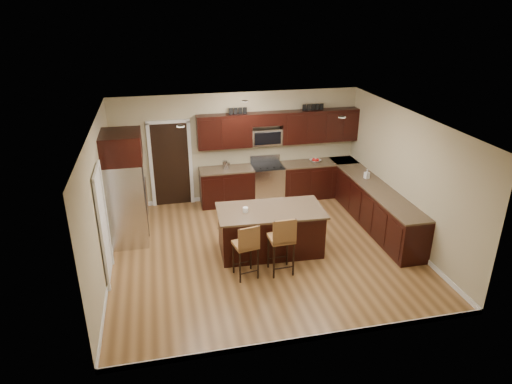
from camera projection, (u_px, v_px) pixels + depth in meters
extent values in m
plane|color=olive|center=(263.00, 251.00, 9.28)|extent=(6.00, 6.00, 0.00)
plane|color=silver|center=(264.00, 121.00, 8.22)|extent=(6.00, 6.00, 0.00)
plane|color=tan|center=(238.00, 147.00, 11.22)|extent=(6.00, 0.00, 6.00)
plane|color=tan|center=(101.00, 203.00, 8.15)|extent=(0.00, 5.50, 5.50)
plane|color=tan|center=(406.00, 177.00, 9.34)|extent=(0.00, 5.50, 5.50)
cube|color=black|center=(227.00, 187.00, 11.24)|extent=(1.30, 0.60, 0.88)
cube|color=black|center=(318.00, 179.00, 11.71)|extent=(1.94, 0.60, 0.88)
cube|color=black|center=(377.00, 209.00, 10.07)|extent=(0.60, 3.35, 0.88)
cube|color=brown|center=(226.00, 170.00, 11.05)|extent=(1.30, 0.63, 0.04)
cube|color=brown|center=(319.00, 163.00, 11.53)|extent=(1.94, 0.63, 0.04)
cube|color=brown|center=(379.00, 190.00, 9.89)|extent=(0.63, 3.35, 0.04)
cube|color=black|center=(224.00, 131.00, 10.81)|extent=(1.30, 0.33, 0.80)
cube|color=black|center=(319.00, 126.00, 11.29)|extent=(1.94, 0.33, 0.80)
cube|color=black|center=(267.00, 119.00, 10.92)|extent=(0.76, 0.33, 0.30)
cube|color=silver|center=(267.00, 183.00, 11.44)|extent=(0.76, 0.64, 0.90)
cube|color=black|center=(267.00, 166.00, 11.26)|extent=(0.76, 0.60, 0.03)
cube|color=black|center=(270.00, 188.00, 11.17)|extent=(0.65, 0.01, 0.45)
cube|color=silver|center=(265.00, 158.00, 11.45)|extent=(0.76, 0.05, 0.18)
cube|color=silver|center=(266.00, 137.00, 11.12)|extent=(0.76, 0.31, 0.40)
cube|color=black|center=(171.00, 165.00, 11.00)|extent=(0.85, 0.03, 2.06)
cube|color=white|center=(103.00, 227.00, 8.02)|extent=(0.03, 0.80, 2.04)
cube|color=black|center=(270.00, 231.00, 9.10)|extent=(2.03, 1.08, 0.88)
cube|color=brown|center=(270.00, 211.00, 8.92)|extent=(2.13, 1.19, 0.04)
cube|color=black|center=(270.00, 249.00, 9.26)|extent=(1.95, 1.00, 0.09)
cube|color=olive|center=(245.00, 245.00, 8.19)|extent=(0.47, 0.47, 0.06)
cube|color=olive|center=(249.00, 239.00, 7.95)|extent=(0.40, 0.11, 0.43)
cylinder|color=black|center=(238.00, 267.00, 8.13)|extent=(0.03, 0.03, 0.63)
cylinder|color=black|center=(257.00, 265.00, 8.20)|extent=(0.03, 0.03, 0.63)
cylinder|color=black|center=(235.00, 257.00, 8.44)|extent=(0.03, 0.03, 0.63)
cylinder|color=black|center=(253.00, 255.00, 8.51)|extent=(0.03, 0.03, 0.63)
cube|color=olive|center=(281.00, 238.00, 8.30)|extent=(0.45, 0.45, 0.06)
cube|color=olive|center=(285.00, 232.00, 8.04)|extent=(0.44, 0.06, 0.47)
cylinder|color=black|center=(274.00, 262.00, 8.24)|extent=(0.04, 0.04, 0.67)
cylinder|color=black|center=(293.00, 260.00, 8.32)|extent=(0.04, 0.04, 0.67)
cylinder|color=black|center=(269.00, 252.00, 8.58)|extent=(0.04, 0.04, 0.67)
cylinder|color=black|center=(288.00, 250.00, 8.65)|extent=(0.04, 0.04, 0.67)
cube|color=silver|center=(128.00, 202.00, 9.34)|extent=(0.72, 0.89, 1.78)
cube|color=black|center=(146.00, 200.00, 9.41)|extent=(0.01, 0.02, 1.69)
cylinder|color=silver|center=(147.00, 198.00, 9.31)|extent=(0.02, 0.02, 0.79)
cylinder|color=silver|center=(147.00, 195.00, 9.45)|extent=(0.02, 0.02, 0.79)
cube|color=black|center=(121.00, 147.00, 8.88)|extent=(0.78, 0.95, 0.57)
cube|color=brown|center=(241.00, 223.00, 10.38)|extent=(1.13, 0.93, 0.01)
imported|color=silver|center=(315.00, 161.00, 11.49)|extent=(0.35, 0.35, 0.06)
imported|color=#B2B2B2|center=(367.00, 174.00, 10.43)|extent=(0.12, 0.12, 0.22)
cylinder|color=silver|center=(225.00, 165.00, 11.00)|extent=(0.12, 0.12, 0.20)
cylinder|color=silver|center=(228.00, 166.00, 11.02)|extent=(0.11, 0.11, 0.15)
cylinder|color=white|center=(245.00, 210.00, 8.80)|extent=(0.10, 0.10, 0.10)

